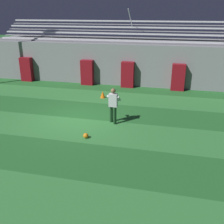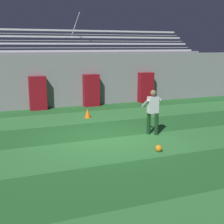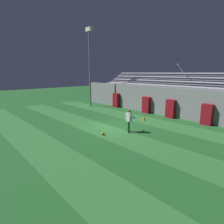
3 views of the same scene
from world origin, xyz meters
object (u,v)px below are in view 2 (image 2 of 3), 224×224
at_px(padding_pillar_gate_right, 91,90).
at_px(soccer_ball, 159,148).
at_px(padding_pillar_far_right, 146,87).
at_px(goalkeeper, 153,109).
at_px(traffic_cone, 88,113).
at_px(padding_pillar_gate_left, 38,93).

xyz_separation_m(padding_pillar_gate_right, soccer_ball, (-0.33, -7.96, -0.75)).
xyz_separation_m(padding_pillar_far_right, goalkeeper, (-2.90, -6.16, 0.09)).
distance_m(goalkeeper, traffic_cone, 3.85).
distance_m(padding_pillar_gate_left, padding_pillar_far_right, 6.17).
height_order(padding_pillar_gate_right, soccer_ball, padding_pillar_gate_right).
bearing_deg(padding_pillar_gate_right, padding_pillar_far_right, 0.00).
bearing_deg(padding_pillar_gate_right, padding_pillar_gate_left, 180.00).
distance_m(padding_pillar_gate_right, traffic_cone, 2.93).
bearing_deg(padding_pillar_gate_left, padding_pillar_far_right, 0.00).
xyz_separation_m(padding_pillar_gate_left, soccer_ball, (2.53, -7.96, -0.75)).
xyz_separation_m(padding_pillar_far_right, soccer_ball, (-3.64, -7.96, -0.75)).
bearing_deg(traffic_cone, padding_pillar_gate_right, 68.88).
bearing_deg(padding_pillar_far_right, soccer_ball, -114.61).
bearing_deg(goalkeeper, padding_pillar_far_right, 64.79).
height_order(soccer_ball, traffic_cone, traffic_cone).
bearing_deg(goalkeeper, padding_pillar_gate_right, 93.86).
distance_m(padding_pillar_far_right, traffic_cone, 5.14).
xyz_separation_m(padding_pillar_gate_left, padding_pillar_gate_right, (2.86, 0.00, 0.00)).
bearing_deg(goalkeeper, soccer_ball, -112.49).
xyz_separation_m(padding_pillar_gate_left, padding_pillar_far_right, (6.17, 0.00, 0.00)).
distance_m(padding_pillar_gate_right, goalkeeper, 6.17).
relative_size(goalkeeper, soccer_ball, 7.59).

